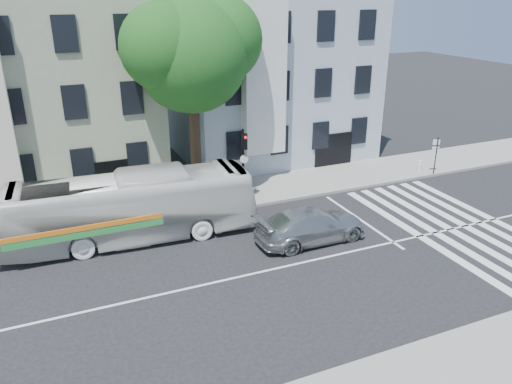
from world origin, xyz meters
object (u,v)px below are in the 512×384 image
bus (130,208)px  fire_hydrant (420,165)px  sedan (311,225)px  traffic_signal (244,157)px

bus → fire_hydrant: (17.95, 2.01, -1.06)m
fire_hydrant → bus: bearing=-173.6°
sedan → traffic_signal: size_ratio=1.28×
sedan → traffic_signal: traffic_signal is taller
traffic_signal → bus: bearing=-146.2°
traffic_signal → fire_hydrant: bearing=19.0°
sedan → bus: bearing=64.5°
sedan → fire_hydrant: 11.88m
sedan → fire_hydrant: sedan is taller
sedan → fire_hydrant: size_ratio=7.66×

